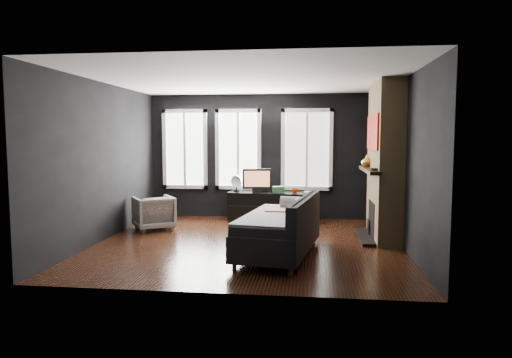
# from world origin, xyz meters

# --- Properties ---
(floor) EXTENTS (5.00, 5.00, 0.00)m
(floor) POSITION_xyz_m (0.00, 0.00, 0.00)
(floor) COLOR black
(floor) RESTS_ON ground
(ceiling) EXTENTS (5.00, 5.00, 0.00)m
(ceiling) POSITION_xyz_m (0.00, 0.00, 2.70)
(ceiling) COLOR white
(ceiling) RESTS_ON ground
(wall_back) EXTENTS (5.00, 0.02, 2.70)m
(wall_back) POSITION_xyz_m (0.00, 2.50, 1.35)
(wall_back) COLOR black
(wall_back) RESTS_ON ground
(wall_left) EXTENTS (0.02, 5.00, 2.70)m
(wall_left) POSITION_xyz_m (-2.50, 0.00, 1.35)
(wall_left) COLOR black
(wall_left) RESTS_ON ground
(wall_right) EXTENTS (0.02, 5.00, 2.70)m
(wall_right) POSITION_xyz_m (2.50, 0.00, 1.35)
(wall_right) COLOR black
(wall_right) RESTS_ON ground
(windows) EXTENTS (4.00, 0.16, 1.76)m
(windows) POSITION_xyz_m (-0.45, 2.46, 2.38)
(windows) COLOR white
(windows) RESTS_ON wall_back
(fireplace) EXTENTS (0.70, 1.62, 2.70)m
(fireplace) POSITION_xyz_m (2.30, 0.60, 1.35)
(fireplace) COLOR #93724C
(fireplace) RESTS_ON floor
(sofa) EXTENTS (1.36, 2.22, 0.89)m
(sofa) POSITION_xyz_m (0.56, -0.73, 0.45)
(sofa) COLOR #252528
(sofa) RESTS_ON floor
(stripe_pillow) EXTENTS (0.12, 0.36, 0.35)m
(stripe_pillow) POSITION_xyz_m (0.85, -0.40, 0.64)
(stripe_pillow) COLOR gray
(stripe_pillow) RESTS_ON sofa
(armchair) EXTENTS (0.94, 0.93, 0.71)m
(armchair) POSITION_xyz_m (-1.95, 0.90, 0.36)
(armchair) COLOR white
(armchair) RESTS_ON floor
(media_console) EXTENTS (1.81, 0.71, 0.61)m
(media_console) POSITION_xyz_m (0.20, 2.10, 0.30)
(media_console) COLOR black
(media_console) RESTS_ON floor
(monitor) EXTENTS (0.64, 0.23, 0.56)m
(monitor) POSITION_xyz_m (-0.10, 2.13, 0.89)
(monitor) COLOR black
(monitor) RESTS_ON media_console
(desk_fan) EXTENTS (0.31, 0.31, 0.35)m
(desk_fan) POSITION_xyz_m (-0.54, 2.16, 0.78)
(desk_fan) COLOR #A7A7A7
(desk_fan) RESTS_ON media_console
(mug) EXTENTS (0.14, 0.12, 0.12)m
(mug) POSITION_xyz_m (0.71, 1.98, 0.67)
(mug) COLOR #E92F00
(mug) RESTS_ON media_console
(book) EXTENTS (0.18, 0.02, 0.25)m
(book) POSITION_xyz_m (0.91, 2.11, 0.73)
(book) COLOR #B8AA94
(book) RESTS_ON media_console
(storage_box) EXTENTS (0.27, 0.20, 0.13)m
(storage_box) POSITION_xyz_m (0.36, 2.03, 0.67)
(storage_box) COLOR #2A6838
(storage_box) RESTS_ON media_console
(mantel_vase) EXTENTS (0.25, 0.25, 0.21)m
(mantel_vase) POSITION_xyz_m (2.05, 1.05, 1.33)
(mantel_vase) COLOR #D48B3E
(mantel_vase) RESTS_ON fireplace
(mantel_clock) EXTENTS (0.16, 0.16, 0.04)m
(mantel_clock) POSITION_xyz_m (2.05, 0.05, 1.25)
(mantel_clock) COLOR black
(mantel_clock) RESTS_ON fireplace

